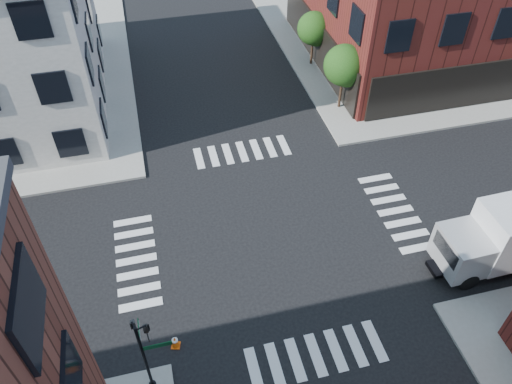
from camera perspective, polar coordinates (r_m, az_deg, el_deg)
The scene contains 6 objects.
ground at distance 26.13m, azimuth 1.84°, elevation -4.84°, with size 120.00×120.00×0.00m, color black.
sidewalk_ne at distance 49.64m, azimuth 19.98°, elevation 18.21°, with size 30.00×30.00×0.15m, color gray.
tree_near at distance 33.61m, azimuth 10.15°, elevation 13.87°, with size 2.69×2.69×4.49m.
tree_far at distance 38.64m, azimuth 6.71°, elevation 17.91°, with size 2.43×2.43×4.07m.
signal_pole at distance 19.52m, azimuth -12.60°, elevation -17.19°, with size 1.29×1.24×4.60m.
traffic_cone at distance 22.41m, azimuth -9.24°, elevation -16.53°, with size 0.46×0.46×0.69m.
Camera 1 is at (-4.99, -16.50, 19.63)m, focal length 35.00 mm.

